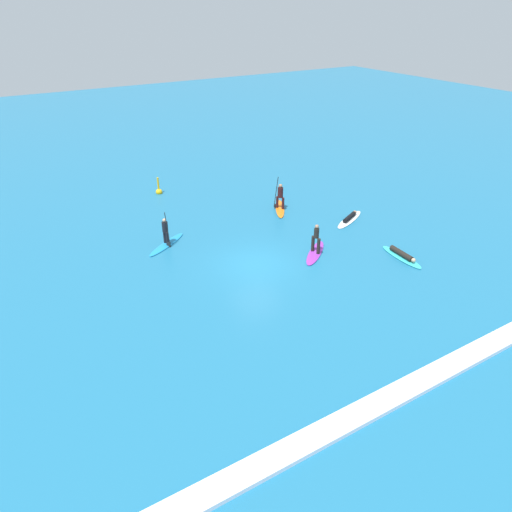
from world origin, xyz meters
name	(u,v)px	position (x,y,z in m)	size (l,w,h in m)	color
ground_plane	(256,264)	(0.00, 0.00, 0.00)	(120.00, 120.00, 0.00)	#1E6B93
surfer_on_orange_board	(280,202)	(5.26, 5.56, 0.50)	(2.10, 2.92, 2.23)	orange
surfer_on_blue_board	(166,238)	(-3.21, 4.60, 0.43)	(3.03, 2.29, 2.13)	#1E8CD1
surfer_on_purple_board	(315,248)	(3.44, -0.67, 0.37)	(2.77, 2.44, 1.76)	purple
surfer_on_teal_board	(402,256)	(7.18, -3.53, 0.14)	(0.87, 2.97, 0.39)	#33C6CC
surfer_on_white_board	(350,218)	(8.11, 1.81, 0.12)	(3.23, 2.01, 0.36)	white
marker_buoy	(159,191)	(-0.58, 12.56, 0.20)	(0.47, 0.47, 1.32)	yellow
wave_crest	(411,387)	(0.00, -10.81, 0.09)	(25.43, 0.90, 0.18)	white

